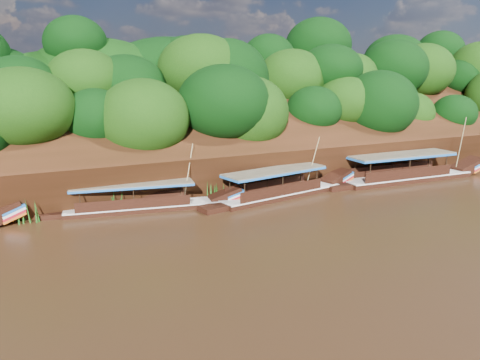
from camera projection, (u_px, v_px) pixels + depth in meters
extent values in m
plane|color=black|center=(335.00, 221.00, 33.47)|extent=(160.00, 160.00, 0.00)
cube|color=black|center=(237.00, 143.00, 46.66)|extent=(120.00, 16.12, 13.64)
cube|color=black|center=(201.00, 160.00, 56.19)|extent=(120.00, 24.00, 12.00)
ellipsoid|color=#0A3709|center=(184.00, 148.00, 43.21)|extent=(18.00, 8.00, 6.40)
ellipsoid|color=#0A3709|center=(210.00, 83.00, 51.48)|extent=(24.00, 11.00, 8.40)
ellipsoid|color=#0A3709|center=(424.00, 132.00, 55.69)|extent=(18.00, 8.00, 6.00)
ellipsoid|color=#0A3709|center=(437.00, 83.00, 65.31)|extent=(22.00, 10.00, 8.00)
cube|color=black|center=(407.00, 181.00, 45.68)|extent=(14.25, 3.04, 1.00)
cube|color=silver|center=(408.00, 176.00, 45.57)|extent=(14.25, 3.12, 0.11)
cube|color=black|center=(467.00, 166.00, 48.62)|extent=(3.41, 1.97, 1.93)
cube|color=blue|center=(474.00, 163.00, 48.90)|extent=(1.82, 1.97, 0.72)
cube|color=#B11321|center=(473.00, 166.00, 48.98)|extent=(1.82, 1.97, 0.72)
cube|color=brown|center=(402.00, 155.00, 44.73)|extent=(11.20, 3.28, 0.13)
cube|color=blue|center=(402.00, 156.00, 44.76)|extent=(11.20, 3.28, 0.20)
cylinder|color=tan|center=(461.00, 144.00, 46.81)|extent=(1.10, 1.47, 5.49)
cube|color=black|center=(281.00, 197.00, 39.79)|extent=(12.17, 4.24, 0.90)
cube|color=silver|center=(281.00, 192.00, 39.70)|extent=(12.18, 4.31, 0.10)
cube|color=black|center=(336.00, 179.00, 43.51)|extent=(3.08, 2.11, 1.69)
cube|color=blue|center=(342.00, 174.00, 43.87)|extent=(1.75, 1.94, 0.61)
cube|color=#B11321|center=(342.00, 178.00, 43.95)|extent=(1.75, 1.94, 0.61)
cube|color=brown|center=(275.00, 170.00, 38.82)|extent=(9.67, 4.12, 0.12)
cube|color=blue|center=(275.00, 172.00, 38.84)|extent=(9.67, 4.12, 0.18)
cylinder|color=tan|center=(313.00, 162.00, 40.42)|extent=(0.71, 0.95, 4.51)
cube|color=black|center=(143.00, 210.00, 36.03)|extent=(11.79, 3.91, 0.79)
cube|color=silver|center=(143.00, 205.00, 35.95)|extent=(11.80, 3.96, 0.09)
cube|color=black|center=(225.00, 196.00, 37.68)|extent=(2.94, 1.90, 1.56)
cube|color=blue|center=(234.00, 192.00, 37.82)|extent=(1.66, 1.73, 0.58)
cube|color=#B11321|center=(234.00, 196.00, 37.89)|extent=(1.66, 1.73, 0.58)
cube|color=brown|center=(132.00, 184.00, 35.35)|extent=(9.36, 3.76, 0.11)
cube|color=blue|center=(132.00, 185.00, 35.38)|extent=(9.36, 3.76, 0.16)
cylinder|color=tan|center=(188.00, 173.00, 36.21)|extent=(1.37, 1.24, 4.38)
cube|color=blue|center=(11.00, 208.00, 32.82)|extent=(1.90, 2.15, 0.66)
cube|color=#B11321|center=(12.00, 213.00, 32.91)|extent=(1.90, 2.15, 0.66)
cone|color=#1D5B16|center=(28.00, 210.00, 33.00)|extent=(1.50, 1.50, 1.70)
cone|color=#1D5B16|center=(121.00, 199.00, 35.82)|extent=(1.50, 1.50, 1.75)
cone|color=#1D5B16|center=(214.00, 191.00, 38.72)|extent=(1.50, 1.50, 1.57)
cone|color=#1D5B16|center=(290.00, 179.00, 42.32)|extent=(1.50, 1.50, 1.92)
cone|color=#1D5B16|center=(339.00, 170.00, 45.53)|extent=(1.50, 1.50, 2.08)
cone|color=#1D5B16|center=(377.00, 169.00, 46.68)|extent=(1.50, 1.50, 1.76)
cone|color=#1D5B16|center=(432.00, 161.00, 50.50)|extent=(1.50, 1.50, 1.88)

